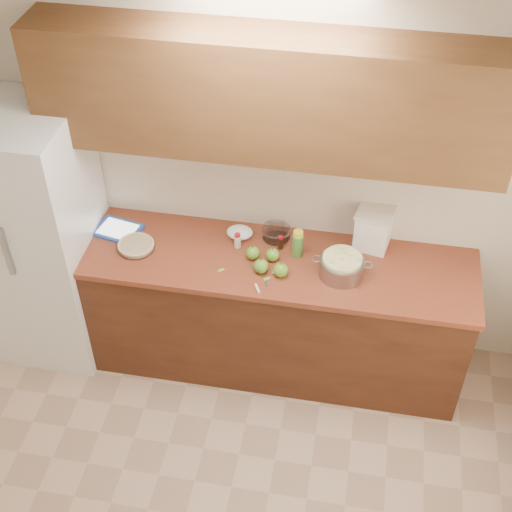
% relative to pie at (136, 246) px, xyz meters
% --- Properties ---
extents(room_shell, '(3.60, 3.60, 3.60)m').
position_rel_pie_xyz_m(room_shell, '(0.79, -1.43, 0.36)').
color(room_shell, tan).
rests_on(room_shell, ground).
extents(counter_run, '(2.64, 0.68, 0.92)m').
position_rel_pie_xyz_m(counter_run, '(0.79, 0.04, -0.48)').
color(counter_run, '#502816').
rests_on(counter_run, ground).
extents(upper_cabinets, '(2.60, 0.34, 0.70)m').
position_rel_pie_xyz_m(upper_cabinets, '(0.79, 0.20, 1.01)').
color(upper_cabinets, brown).
rests_on(upper_cabinets, room_shell).
extents(fridge, '(0.70, 0.70, 1.80)m').
position_rel_pie_xyz_m(fridge, '(-0.65, 0.01, -0.04)').
color(fridge, white).
rests_on(fridge, ground).
extents(pie, '(0.24, 0.24, 0.04)m').
position_rel_pie_xyz_m(pie, '(0.00, 0.00, 0.00)').
color(pie, silver).
rests_on(pie, counter_run).
extents(colander, '(0.36, 0.27, 0.13)m').
position_rel_pie_xyz_m(colander, '(1.28, -0.01, 0.04)').
color(colander, gray).
rests_on(colander, counter_run).
extents(flour_canister, '(0.25, 0.25, 0.27)m').
position_rel_pie_xyz_m(flour_canister, '(1.44, 0.29, 0.12)').
color(flour_canister, white).
rests_on(flour_canister, counter_run).
extents(tablet, '(0.31, 0.26, 0.02)m').
position_rel_pie_xyz_m(tablet, '(-0.16, 0.14, -0.01)').
color(tablet, '#254BB1').
rests_on(tablet, counter_run).
extents(paring_knife, '(0.08, 0.15, 0.01)m').
position_rel_pie_xyz_m(paring_knife, '(0.81, -0.22, -0.01)').
color(paring_knife, gray).
rests_on(paring_knife, counter_run).
extents(lemon_bottle, '(0.07, 0.07, 0.19)m').
position_rel_pie_xyz_m(lemon_bottle, '(1.00, 0.12, 0.07)').
color(lemon_bottle, '#4C8C38').
rests_on(lemon_bottle, counter_run).
extents(cinnamon_shaker, '(0.04, 0.04, 0.10)m').
position_rel_pie_xyz_m(cinnamon_shaker, '(0.62, 0.12, 0.03)').
color(cinnamon_shaker, beige).
rests_on(cinnamon_shaker, counter_run).
extents(vanilla_bottle, '(0.03, 0.03, 0.10)m').
position_rel_pie_xyz_m(vanilla_bottle, '(0.88, 0.16, 0.03)').
color(vanilla_bottle, black).
rests_on(vanilla_bottle, counter_run).
extents(mixing_bowl, '(0.19, 0.19, 0.07)m').
position_rel_pie_xyz_m(mixing_bowl, '(0.84, 0.26, 0.02)').
color(mixing_bowl, silver).
rests_on(mixing_bowl, counter_run).
extents(paper_towel, '(0.20, 0.18, 0.07)m').
position_rel_pie_xyz_m(paper_towel, '(0.61, 0.22, 0.01)').
color(paper_towel, white).
rests_on(paper_towel, counter_run).
extents(apple_left, '(0.08, 0.08, 0.10)m').
position_rel_pie_xyz_m(apple_left, '(0.73, 0.04, 0.02)').
color(apple_left, '#5C9126').
rests_on(apple_left, counter_run).
extents(apple_center, '(0.08, 0.08, 0.10)m').
position_rel_pie_xyz_m(apple_center, '(0.85, 0.04, 0.02)').
color(apple_center, '#5C9126').
rests_on(apple_center, counter_run).
extents(apple_front, '(0.09, 0.09, 0.10)m').
position_rel_pie_xyz_m(apple_front, '(0.80, -0.08, 0.03)').
color(apple_front, '#5C9126').
rests_on(apple_front, counter_run).
extents(apple_extra, '(0.09, 0.09, 0.10)m').
position_rel_pie_xyz_m(apple_extra, '(0.92, -0.09, 0.03)').
color(apple_extra, '#5C9126').
rests_on(apple_extra, counter_run).
extents(peel_a, '(0.04, 0.04, 0.00)m').
position_rel_pie_xyz_m(peel_a, '(0.56, -0.10, -0.02)').
color(peel_a, '#82AA52').
rests_on(peel_a, counter_run).
extents(peel_b, '(0.04, 0.04, 0.00)m').
position_rel_pie_xyz_m(peel_b, '(0.85, -0.13, -0.02)').
color(peel_b, '#82AA52').
rests_on(peel_b, counter_run).
extents(peel_c, '(0.03, 0.05, 0.00)m').
position_rel_pie_xyz_m(peel_c, '(0.88, -0.06, -0.02)').
color(peel_c, '#82AA52').
rests_on(peel_c, counter_run).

